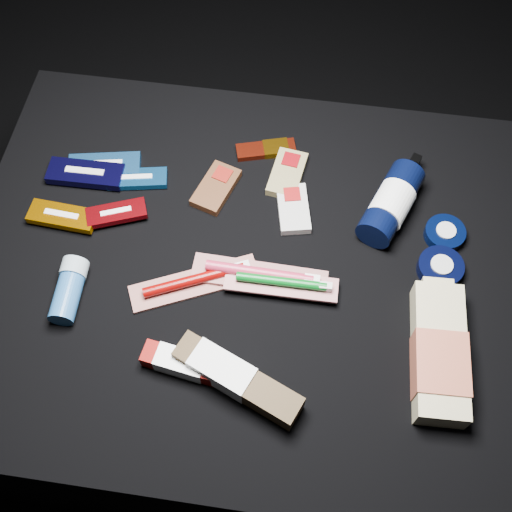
# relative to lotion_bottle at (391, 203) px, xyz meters

# --- Properties ---
(ground) EXTENTS (3.00, 3.00, 0.00)m
(ground) POSITION_rel_lotion_bottle_xyz_m (-0.23, -0.14, -0.43)
(ground) COLOR black
(ground) RESTS_ON ground
(cloth_table) EXTENTS (0.98, 0.78, 0.40)m
(cloth_table) POSITION_rel_lotion_bottle_xyz_m (-0.23, -0.14, -0.23)
(cloth_table) COLOR black
(cloth_table) RESTS_ON ground
(luna_bar_0) EXTENTS (0.14, 0.07, 0.02)m
(luna_bar_0) POSITION_rel_lotion_bottle_xyz_m (-0.53, 0.02, -0.02)
(luna_bar_0) COLOR #2568AC
(luna_bar_0) RESTS_ON cloth_table
(luna_bar_1) EXTENTS (0.11, 0.06, 0.01)m
(luna_bar_1) POSITION_rel_lotion_bottle_xyz_m (-0.46, 0.00, -0.02)
(luna_bar_1) COLOR #175A99
(luna_bar_1) RESTS_ON cloth_table
(luna_bar_2) EXTENTS (0.14, 0.05, 0.02)m
(luna_bar_2) POSITION_rel_lotion_bottle_xyz_m (-0.55, -0.00, -0.02)
(luna_bar_2) COLOR black
(luna_bar_2) RESTS_ON cloth_table
(luna_bar_3) EXTENTS (0.12, 0.05, 0.02)m
(luna_bar_3) POSITION_rel_lotion_bottle_xyz_m (-0.57, -0.10, -0.02)
(luna_bar_3) COLOR #B86B00
(luna_bar_3) RESTS_ON cloth_table
(luna_bar_4) EXTENTS (0.11, 0.07, 0.01)m
(luna_bar_4) POSITION_rel_lotion_bottle_xyz_m (-0.48, -0.08, -0.02)
(luna_bar_4) COLOR maroon
(luna_bar_4) RESTS_ON cloth_table
(clif_bar_0) EXTENTS (0.08, 0.11, 0.02)m
(clif_bar_0) POSITION_rel_lotion_bottle_xyz_m (-0.31, 0.01, -0.02)
(clif_bar_0) COLOR #4B2915
(clif_bar_0) RESTS_ON cloth_table
(clif_bar_1) EXTENTS (0.07, 0.11, 0.02)m
(clif_bar_1) POSITION_rel_lotion_bottle_xyz_m (-0.17, -0.02, -0.02)
(clif_bar_1) COLOR beige
(clif_bar_1) RESTS_ON cloth_table
(clif_bar_2) EXTENTS (0.07, 0.11, 0.02)m
(clif_bar_2) POSITION_rel_lotion_bottle_xyz_m (-0.19, 0.06, -0.02)
(clif_bar_2) COLOR olive
(clif_bar_2) RESTS_ON cloth_table
(power_bar) EXTENTS (0.12, 0.06, 0.01)m
(power_bar) POSITION_rel_lotion_bottle_xyz_m (-0.23, 0.11, -0.03)
(power_bar) COLOR maroon
(power_bar) RESTS_ON cloth_table
(lotion_bottle) EXTENTS (0.12, 0.20, 0.07)m
(lotion_bottle) POSITION_rel_lotion_bottle_xyz_m (0.00, 0.00, 0.00)
(lotion_bottle) COLOR black
(lotion_bottle) RESTS_ON cloth_table
(cream_tin_upper) EXTENTS (0.07, 0.07, 0.02)m
(cream_tin_upper) POSITION_rel_lotion_bottle_xyz_m (0.10, -0.03, -0.02)
(cream_tin_upper) COLOR black
(cream_tin_upper) RESTS_ON cloth_table
(cream_tin_lower) EXTENTS (0.08, 0.08, 0.02)m
(cream_tin_lower) POSITION_rel_lotion_bottle_xyz_m (0.09, -0.10, -0.02)
(cream_tin_lower) COLOR black
(cream_tin_lower) RESTS_ON cloth_table
(bodywash_bottle) EXTENTS (0.09, 0.24, 0.05)m
(bodywash_bottle) POSITION_rel_lotion_bottle_xyz_m (0.09, -0.27, -0.01)
(bodywash_bottle) COLOR #C9BC8C
(bodywash_bottle) RESTS_ON cloth_table
(deodorant_stick) EXTENTS (0.05, 0.11, 0.05)m
(deodorant_stick) POSITION_rel_lotion_bottle_xyz_m (-0.51, -0.24, -0.01)
(deodorant_stick) COLOR #23568E
(deodorant_stick) RESTS_ON cloth_table
(toothbrush_pack_0) EXTENTS (0.22, 0.14, 0.02)m
(toothbrush_pack_0) POSITION_rel_lotion_bottle_xyz_m (-0.31, -0.19, -0.02)
(toothbrush_pack_0) COLOR #A39D98
(toothbrush_pack_0) RESTS_ON cloth_table
(toothbrush_pack_1) EXTENTS (0.23, 0.06, 0.03)m
(toothbrush_pack_1) POSITION_rel_lotion_bottle_xyz_m (-0.21, -0.16, -0.02)
(toothbrush_pack_1) COLOR #A39B98
(toothbrush_pack_1) RESTS_ON cloth_table
(toothbrush_pack_2) EXTENTS (0.19, 0.05, 0.02)m
(toothbrush_pack_2) POSITION_rel_lotion_bottle_xyz_m (-0.17, -0.18, -0.01)
(toothbrush_pack_2) COLOR silver
(toothbrush_pack_2) RESTS_ON cloth_table
(toothpaste_carton_red) EXTENTS (0.17, 0.06, 0.03)m
(toothpaste_carton_red) POSITION_rel_lotion_bottle_xyz_m (-0.30, -0.34, -0.02)
(toothpaste_carton_red) COLOR #790500
(toothpaste_carton_red) RESTS_ON cloth_table
(toothpaste_carton_green) EXTENTS (0.21, 0.12, 0.04)m
(toothpaste_carton_green) POSITION_rel_lotion_bottle_xyz_m (-0.23, -0.35, -0.01)
(toothpaste_carton_green) COLOR #35240F
(toothpaste_carton_green) RESTS_ON cloth_table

